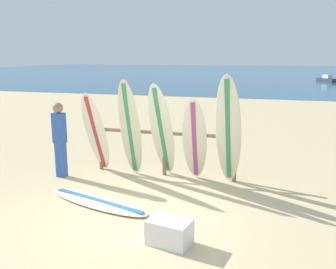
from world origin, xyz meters
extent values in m
plane|color=#D3BC8C|center=(0.00, 0.00, 0.00)|extent=(120.00, 120.00, 0.00)
cube|color=#1E5984|center=(0.00, 58.00, 0.00)|extent=(120.00, 80.00, 0.01)
cylinder|color=olive|center=(-1.64, 2.41, 0.56)|extent=(0.09, 0.09, 1.11)
cylinder|color=olive|center=(-0.08, 2.41, 0.56)|extent=(0.09, 0.09, 1.11)
cylinder|color=olive|center=(1.48, 2.41, 0.56)|extent=(0.09, 0.09, 1.11)
cylinder|color=olive|center=(-0.08, 2.41, 0.96)|extent=(3.22, 0.08, 0.08)
ellipsoid|color=white|center=(-1.54, 2.03, 0.95)|extent=(0.51, 0.98, 1.91)
cube|color=#B73338|center=(-1.54, 2.03, 0.95)|extent=(0.13, 0.90, 1.76)
ellipsoid|color=beige|center=(-0.75, 2.08, 1.09)|extent=(0.53, 0.63, 2.17)
cube|color=#388C59|center=(-0.75, 2.08, 1.09)|extent=(0.13, 0.57, 2.00)
ellipsoid|color=silver|center=(-0.04, 2.11, 1.06)|extent=(0.52, 1.04, 2.12)
cube|color=#388C59|center=(-0.04, 2.11, 1.06)|extent=(0.12, 0.96, 1.96)
ellipsoid|color=silver|center=(0.69, 2.01, 0.93)|extent=(0.58, 0.99, 1.86)
cube|color=#A53F8C|center=(0.69, 2.01, 0.93)|extent=(0.17, 0.89, 1.72)
ellipsoid|color=silver|center=(1.36, 2.08, 1.16)|extent=(0.58, 0.76, 2.32)
cube|color=#388C59|center=(1.36, 2.08, 1.16)|extent=(0.15, 0.68, 2.13)
ellipsoid|color=silver|center=(-0.77, 0.51, 0.04)|extent=(2.26, 1.15, 0.07)
cube|color=#3372B2|center=(-0.77, 0.51, 0.04)|extent=(1.97, 0.68, 0.08)
cube|color=#3359B2|center=(-2.24, 1.68, 0.39)|extent=(0.22, 0.15, 0.77)
cube|color=#3359B2|center=(-2.24, 1.68, 1.10)|extent=(0.27, 0.18, 0.65)
sphere|color=#997051|center=(-2.24, 1.68, 1.54)|extent=(0.22, 0.22, 0.22)
cube|color=#333842|center=(7.69, 35.92, 0.18)|extent=(1.91, 2.44, 0.35)
cube|color=silver|center=(7.69, 35.92, 0.54)|extent=(0.90, 1.01, 0.36)
cube|color=white|center=(0.86, -0.51, 0.18)|extent=(0.67, 0.51, 0.36)
camera|label=1|loc=(2.13, -5.05, 2.63)|focal=38.59mm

